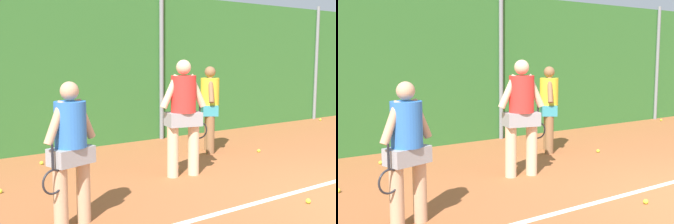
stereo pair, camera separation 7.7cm
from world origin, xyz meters
The scene contains 14 objects.
ground_plane centered at (0.00, 1.70, 0.00)m, with size 30.97×30.97×0.00m, color #A85B33.
hedge_fence_backdrop centered at (0.00, 5.80, 1.68)m, with size 20.13×0.25×3.36m, color #33702D.
fence_post_center centered at (0.00, 5.62, 1.73)m, with size 0.10×0.10×3.46m, color gray.
fence_post_right centered at (5.81, 5.62, 1.73)m, with size 0.10×0.10×3.46m, color gray.
court_baseline_paint centered at (0.00, 1.09, 0.00)m, with size 14.71×0.10×0.01m, color white.
player_foreground_near centered at (-3.87, 1.76, 0.93)m, with size 0.74×0.40×1.66m.
player_midcourt centered at (-1.55, 2.73, 1.06)m, with size 0.85×0.44×1.89m.
player_backcourt_far centered at (-0.01, 3.87, 0.98)m, with size 0.54×0.62×1.74m.
tennis_ball_0 centered at (-2.49, 4.54, 0.03)m, with size 0.07×0.07×0.07m, color #CCDB33.
tennis_ball_5 centered at (0.78, 3.25, 0.03)m, with size 0.07×0.07×0.07m, color #CCDB33.
tennis_ball_6 centered at (5.61, 5.25, 0.03)m, with size 0.07×0.07×0.07m, color #CCDB33.
tennis_ball_9 centered at (-4.25, 3.49, 0.03)m, with size 0.07×0.07×0.07m, color #CCDB33.
tennis_ball_10 centered at (-1.01, 0.69, 0.03)m, with size 0.07×0.07×0.07m, color #CCDB33.
tennis_ball_11 centered at (-3.20, 4.79, 0.03)m, with size 0.07×0.07×0.07m, color #CCDB33.
Camera 1 is at (-5.74, -2.78, 1.93)m, focal length 46.44 mm.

